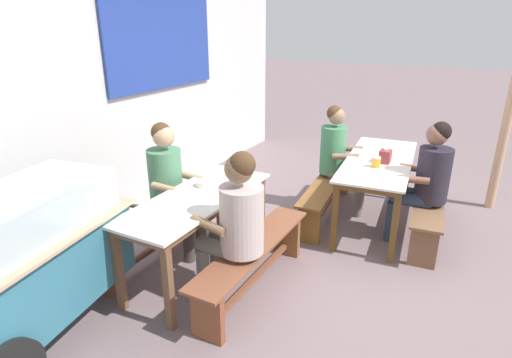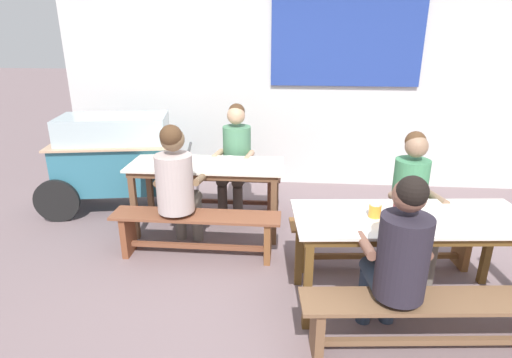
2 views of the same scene
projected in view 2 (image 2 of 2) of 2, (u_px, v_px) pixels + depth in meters
name	position (u px, v px, depth m)	size (l,w,h in m)	color
ground_plane	(309.00, 287.00, 3.57)	(40.00, 40.00, 0.00)	slate
backdrop_wall	(308.00, 71.00, 5.52)	(6.67, 0.23, 3.01)	silver
dining_table_far	(206.00, 171.00, 4.36)	(1.61, 0.62, 0.77)	silver
dining_table_near	(411.00, 226.00, 3.13)	(1.83, 0.85, 0.77)	white
bench_far_back	(217.00, 187.00, 5.02)	(1.54, 0.29, 0.44)	brown
bench_far_front	(197.00, 228.00, 3.97)	(1.62, 0.31, 0.44)	brown
bench_near_back	(383.00, 238.00, 3.80)	(1.74, 0.44, 0.44)	brown
bench_near_front	(434.00, 317.00, 2.74)	(1.81, 0.47, 0.44)	brown
food_cart	(115.00, 155.00, 4.97)	(1.87, 1.05, 1.15)	teal
person_left_back_turned	(177.00, 182.00, 3.89)	(0.47, 0.57, 1.31)	#68635B
person_right_near_table	(412.00, 198.00, 3.58)	(0.45, 0.56, 1.29)	#6B635A
person_center_facing	(236.00, 154.00, 4.79)	(0.47, 0.58, 1.31)	#423833
person_near_front	(398.00, 255.00, 2.65)	(0.47, 0.57, 1.30)	#2B394E
tissue_box	(404.00, 212.00, 3.02)	(0.13, 0.11, 0.16)	brown
condiment_jar	(375.00, 210.00, 3.09)	(0.09, 0.09, 0.11)	gold
soup_bowl	(229.00, 160.00, 4.38)	(0.16, 0.16, 0.05)	silver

